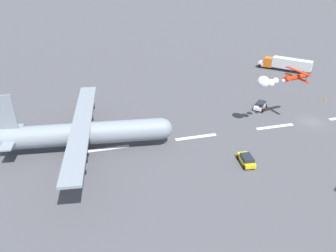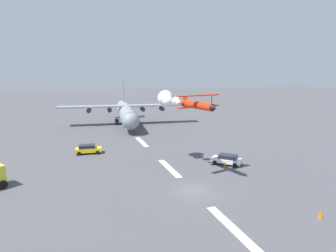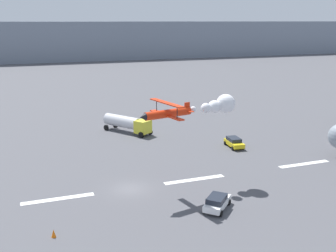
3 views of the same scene
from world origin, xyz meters
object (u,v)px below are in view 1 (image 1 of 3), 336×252
Objects in this scene: followme_car_yellow at (260,105)px; traffic_cone_far at (265,108)px; cargo_transport_plane at (89,132)px; airport_staff_sedan at (247,159)px; traffic_cone_near at (325,99)px; semi_truck_orange at (287,64)px; stunt_biplane_red at (275,81)px.

traffic_cone_far is (-0.84, 0.80, -0.44)m from followme_car_yellow.
traffic_cone_far is (-38.16, -6.96, -2.94)m from cargo_transport_plane.
traffic_cone_near is at bearing -147.21° from airport_staff_sedan.
traffic_cone_near is at bearing -177.08° from traffic_cone_far.
traffic_cone_far is at bearing 49.86° from semi_truck_orange.
followme_car_yellow is 5.68× the size of traffic_cone_near.
airport_staff_sedan is at bearing 56.33° from followme_car_yellow.
airport_staff_sedan is 22.53m from traffic_cone_far.
followme_car_yellow is 22.70m from airport_staff_sedan.
cargo_transport_plane is 54.71m from traffic_cone_near.
stunt_biplane_red is 11.59m from followme_car_yellow.
airport_staff_sedan is (-24.74, 11.13, -2.50)m from cargo_transport_plane.
semi_truck_orange is at bearing -97.40° from traffic_cone_near.
airport_staff_sedan is at bearing 47.78° from stunt_biplane_red.
stunt_biplane_red reaches higher than traffic_cone_near.
followme_car_yellow is 0.98× the size of airport_staff_sedan.
traffic_cone_near is (2.77, 21.35, -1.75)m from semi_truck_orange.
followme_car_yellow reaches higher than traffic_cone_far.
followme_car_yellow is at bearing -168.26° from cargo_transport_plane.
stunt_biplane_red is 17.06× the size of traffic_cone_near.
followme_car_yellow is at bearing -43.79° from traffic_cone_far.
stunt_biplane_red is at bearing 21.41° from traffic_cone_near.
cargo_transport_plane is at bearing 0.57° from stunt_biplane_red.
cargo_transport_plane is 2.77× the size of semi_truck_orange.
traffic_cone_near is at bearing -171.82° from cargo_transport_plane.
semi_truck_orange is 2.91× the size of followme_car_yellow.
traffic_cone_near is 1.00× the size of traffic_cone_far.
stunt_biplane_red is 2.94× the size of airport_staff_sedan.
semi_truck_orange is 29.04m from traffic_cone_far.
airport_staff_sedan is (32.11, 40.25, -1.32)m from semi_truck_orange.
stunt_biplane_red reaches higher than traffic_cone_far.
stunt_biplane_red is 17.06× the size of traffic_cone_far.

